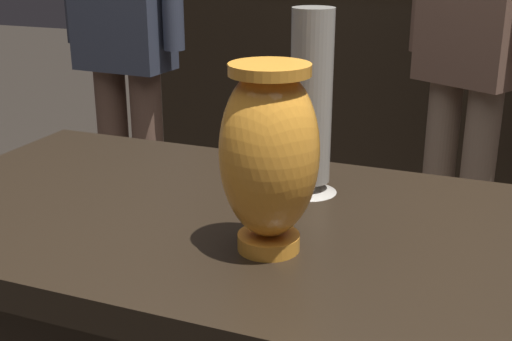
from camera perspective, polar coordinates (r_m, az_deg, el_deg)
The scene contains 5 objects.
back_display_shelf at distance 3.24m, azimuth 14.35°, elevation 5.54°, with size 2.60×0.40×0.99m.
vase_centerpiece at distance 0.93m, azimuth 1.13°, elevation 1.46°, with size 0.14×0.14×0.27m.
vase_tall_behind at distance 1.16m, azimuth 4.71°, elevation 5.28°, with size 0.10×0.10×0.32m.
visitor_near_left at distance 2.36m, azimuth -11.27°, elevation 12.17°, with size 0.47×0.20×1.62m.
visitor_center_back at distance 2.26m, azimuth 17.94°, elevation 10.83°, with size 0.42×0.31×1.59m.
Camera 1 is at (0.39, -0.93, 1.23)m, focal length 46.90 mm.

